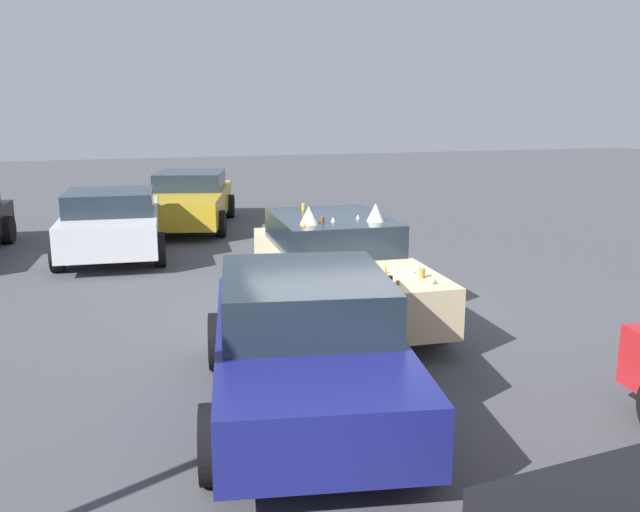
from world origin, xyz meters
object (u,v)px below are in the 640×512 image
object	(u,v)px
parked_sedan_behind_left	(305,342)
parked_sedan_row_back_far	(112,222)
art_car_decorated	(338,265)
parked_sedan_far_left	(189,199)

from	to	relation	value
parked_sedan_behind_left	parked_sedan_row_back_far	bearing A→B (deg)	-157.48
art_car_decorated	parked_sedan_far_left	size ratio (longest dim) A/B	0.98
parked_sedan_far_left	parked_sedan_behind_left	bearing A→B (deg)	13.78
parked_sedan_row_back_far	parked_sedan_far_left	xyz separation A→B (m)	(2.98, -1.85, -0.01)
art_car_decorated	parked_sedan_row_back_far	size ratio (longest dim) A/B	1.12
art_car_decorated	parked_sedan_far_left	bearing A→B (deg)	-168.13
art_car_decorated	parked_sedan_row_back_far	bearing A→B (deg)	-144.71
parked_sedan_row_back_far	parked_sedan_behind_left	xyz separation A→B (m)	(-8.02, -1.93, 0.03)
art_car_decorated	parked_sedan_far_left	world-z (taller)	art_car_decorated
art_car_decorated	parked_sedan_far_left	distance (m)	8.02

